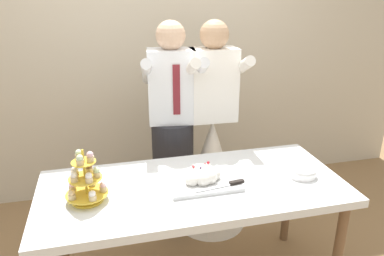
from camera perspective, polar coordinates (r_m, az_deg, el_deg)
name	(u,v)px	position (r m, az deg, el deg)	size (l,w,h in m)	color
rear_wall	(153,37)	(3.42, -5.98, 13.57)	(5.20, 0.10, 2.90)	beige
dessert_table	(193,195)	(2.28, 0.21, -10.20)	(1.80, 0.80, 0.78)	silver
cupcake_stand	(86,182)	(2.11, -15.87, -7.87)	(0.23, 0.23, 0.31)	gold
main_cake_tray	(203,177)	(2.24, 1.68, -7.46)	(0.43, 0.31, 0.13)	silver
plate_stack	(302,172)	(2.42, 16.41, -6.41)	(0.18, 0.18, 0.05)	white
person_groom	(173,143)	(2.89, -2.94, -2.22)	(0.52, 0.54, 1.66)	#232328
person_bride	(212,159)	(3.00, 3.04, -4.78)	(0.56, 0.56, 1.66)	white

